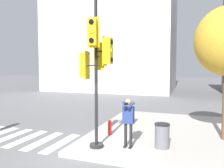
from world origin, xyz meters
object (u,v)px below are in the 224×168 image
object	(u,v)px
traffic_signal_pole	(96,62)
person_photographer	(128,118)
fire_hydrant	(110,128)
trash_bin	(162,136)

from	to	relation	value
traffic_signal_pole	person_photographer	size ratio (longest dim) A/B	3.03
person_photographer	fire_hydrant	world-z (taller)	person_photographer
trash_bin	traffic_signal_pole	bearing A→B (deg)	-161.94
person_photographer	traffic_signal_pole	bearing A→B (deg)	-160.07
traffic_signal_pole	trash_bin	bearing A→B (deg)	18.06
traffic_signal_pole	person_photographer	bearing A→B (deg)	19.93
traffic_signal_pole	person_photographer	distance (m)	2.32
traffic_signal_pole	fire_hydrant	xyz separation A→B (m)	(-0.06, 1.55, -2.77)
fire_hydrant	person_photographer	bearing A→B (deg)	-45.37
person_photographer	fire_hydrant	distance (m)	1.79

